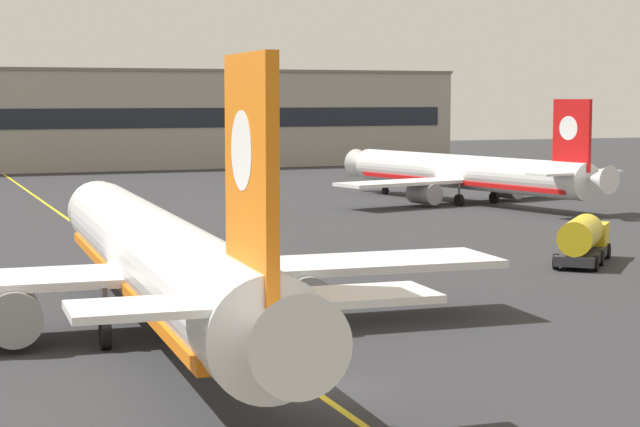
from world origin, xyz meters
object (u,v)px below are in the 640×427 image
at_px(service_truck_baggage_yellow, 583,240).
at_px(safety_cone_by_nose_gear, 122,272).
at_px(airliner_background, 466,173).
at_px(airliner_foreground, 159,259).

bearing_deg(service_truck_baggage_yellow, safety_cone_by_nose_gear, 168.45).
distance_m(airliner_background, service_truck_baggage_yellow, 40.02).
xyz_separation_m(airliner_background, service_truck_baggage_yellow, (-12.81, -37.89, -1.45)).
bearing_deg(airliner_foreground, airliner_background, 49.16).
distance_m(airliner_foreground, safety_cone_by_nose_gear, 17.07).
relative_size(service_truck_baggage_yellow, safety_cone_by_nose_gear, 13.08).
distance_m(airliner_foreground, airliner_background, 64.66).
bearing_deg(safety_cone_by_nose_gear, service_truck_baggage_yellow, -11.55).
distance_m(airliner_background, safety_cone_by_nose_gear, 51.80).
height_order(airliner_background, safety_cone_by_nose_gear, airliner_background).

